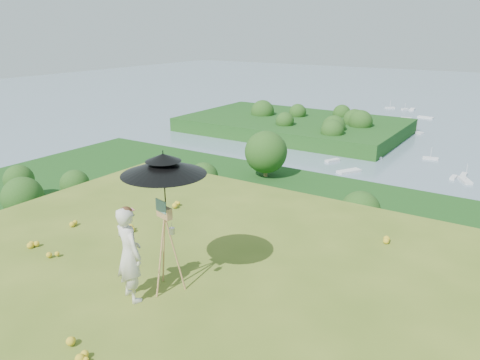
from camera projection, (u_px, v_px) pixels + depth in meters
The scene contains 9 objects.
shoreline_tier at pixel (480, 282), 77.28m from camera, with size 170.00×28.00×8.00m, color gray.
peninsula at pixel (293, 119), 177.61m from camera, with size 90.00×60.00×12.00m, color #103D12, non-canonical shape.
slope_trees at pixel (457, 270), 38.82m from camera, with size 110.00×50.00×6.00m, color #1B4414, non-canonical shape.
moored_boats at pixel (474, 149), 151.57m from camera, with size 140.00×140.00×0.70m, color silver, non-canonical shape.
wildflowers at pixel (179, 347), 6.41m from camera, with size 10.00×10.50×0.12m, color gold, non-canonical shape.
painter at pixel (129, 254), 7.43m from camera, with size 0.58×0.38×1.60m, color beige.
field_easel at pixel (166, 245), 7.69m from camera, with size 0.62×0.62×1.63m, color #A07C43, non-canonical shape.
sun_umbrella at pixel (164, 184), 7.37m from camera, with size 1.35×1.35×1.08m, color black, non-canonical shape.
painter_cap at pixel (126, 210), 7.19m from camera, with size 0.20×0.24×0.10m, color #E37C7F, non-canonical shape.
Camera 1 is at (3.62, -3.81, 4.24)m, focal length 35.00 mm.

